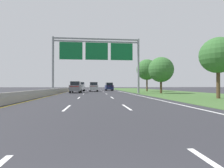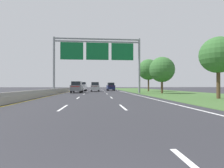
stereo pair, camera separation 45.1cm
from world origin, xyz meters
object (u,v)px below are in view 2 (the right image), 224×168
Objects in this scene: overhead_sign_gantry at (97,54)px; car_grey_left_lane_suv at (77,87)px; roadside_tree_near at (218,55)px; roadside_tree_far at (148,70)px; car_silver_centre_lane_suv at (95,87)px; pickup_truck_white at (82,87)px; roadside_tree_mid at (162,70)px; car_navy_right_lane_suv at (111,87)px.

overhead_sign_gantry is 3.18× the size of car_grey_left_lane_suv.
roadside_tree_far is at bearing 91.10° from roadside_tree_near.
roadside_tree_far reaches higher than car_silver_centre_lane_suv.
overhead_sign_gantry reaches higher than car_silver_centre_lane_suv.
pickup_truck_white is at bearing 105.03° from overhead_sign_gantry.
roadside_tree_mid is (-1.38, 12.44, -0.42)m from roadside_tree_near.
pickup_truck_white is at bearing 120.67° from roadside_tree_near.
roadside_tree_far is at bearing -126.56° from car_navy_right_lane_suv.
roadside_tree_near is 1.02× the size of roadside_tree_mid.
roadside_tree_mid reaches higher than pickup_truck_white.
roadside_tree_far reaches higher than roadside_tree_near.
pickup_truck_white is at bearing 0.51° from car_grey_left_lane_suv.
car_grey_left_lane_suv is (-0.09, -10.74, 0.02)m from pickup_truck_white.
car_silver_centre_lane_suv is (3.22, -3.61, 0.02)m from pickup_truck_white.
car_silver_centre_lane_suv is 16.48m from roadside_tree_mid.
roadside_tree_near is 23.72m from roadside_tree_far.
car_navy_right_lane_suv is at bearing -28.45° from car_grey_left_lane_suv.
car_silver_centre_lane_suv is 0.76× the size of roadside_tree_mid.
roadside_tree_near is at bearing -88.90° from roadside_tree_far.
roadside_tree_mid reaches higher than car_navy_right_lane_suv.
overhead_sign_gantry reaches higher than pickup_truck_white.
overhead_sign_gantry is 15.94m from roadside_tree_far.
car_grey_left_lane_suv and car_silver_centre_lane_suv have the same top height.
car_grey_left_lane_suv is at bearing 139.89° from overhead_sign_gantry.
car_navy_right_lane_suv is 19.06m from roadside_tree_mid.
roadside_tree_near reaches higher than roadside_tree_mid.
car_silver_centre_lane_suv is at bearing 118.70° from roadside_tree_near.
roadside_tree_far reaches higher than roadside_tree_mid.
car_grey_left_lane_suv is at bearing 164.41° from roadside_tree_mid.
car_silver_centre_lane_suv is (3.32, 7.13, 0.00)m from car_grey_left_lane_suv.
car_silver_centre_lane_suv is 0.63× the size of roadside_tree_far.
overhead_sign_gantry is at bearing -178.65° from car_silver_centre_lane_suv.
roadside_tree_near is (16.22, -27.35, 3.45)m from pickup_truck_white.
car_grey_left_lane_suv is (-3.85, 3.24, -5.73)m from overhead_sign_gantry.
roadside_tree_far is (15.76, -3.64, 4.03)m from pickup_truck_white.
roadside_tree_mid is (14.93, -4.16, 3.01)m from car_grey_left_lane_suv.
overhead_sign_gantry is 3.17× the size of car_silver_centre_lane_suv.
car_navy_right_lane_suv is 0.74× the size of roadside_tree_near.
pickup_truck_white reaches higher than car_navy_right_lane_suv.
roadside_tree_mid reaches higher than car_grey_left_lane_suv.
pickup_truck_white is 21.25m from roadside_tree_mid.
overhead_sign_gantry is 18.42m from roadside_tree_near.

